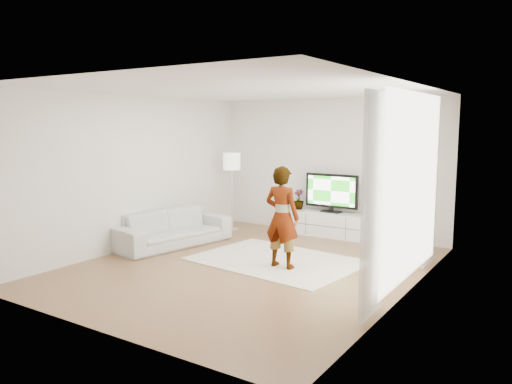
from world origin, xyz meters
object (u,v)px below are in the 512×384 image
Objects in this scene: television at (332,192)px; rug at (277,260)px; sofa at (172,228)px; floor_lamp at (232,165)px; player at (282,217)px; media_console at (330,224)px.

rug is at bearing -89.32° from television.
sofa is 2.11m from floor_lamp.
player reaches higher than television.
sofa is 1.36× the size of floor_lamp.
rug is at bearing -89.31° from media_console.
floor_lamp reaches higher than player.
television reaches higher than rug.
television is at bearing 90.00° from media_console.
player is at bearing -83.45° from sofa.
television is 2.57m from player.
rug is (0.03, -2.23, -0.91)m from television.
rug is 3.03m from floor_lamp.
rug is 1.18× the size of sofa.
rug is at bearing -38.19° from floor_lamp.
sofa reaches higher than media_console.
media_console is at bearing -90.00° from television.
floor_lamp reaches higher than media_console.
player is 0.71× the size of sofa.
media_console is 2.45m from floor_lamp.
rug is at bearing -75.70° from sofa.
media_console is 0.65× the size of rug.
media_console reaches higher than rug.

